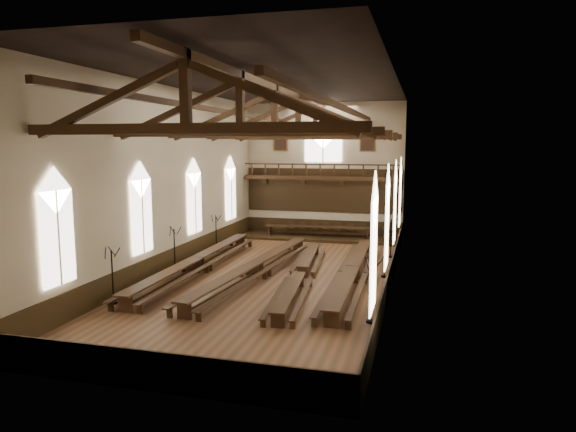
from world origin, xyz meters
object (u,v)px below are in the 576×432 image
object	(u,v)px
refectory_row_d	(352,270)
candelabrum_left_mid	(175,258)
refectory_row_c	(300,273)
dais	(318,237)
refectory_row_b	(256,266)
candelabrum_right_mid	(385,263)
candelabrum_right_far	(391,245)
candelabrum_left_far	(216,240)
candelabrum_right_near	(371,303)
refectory_row_a	(197,261)
high_table	(318,228)
candelabrum_left_near	(113,287)

from	to	relation	value
refectory_row_d	candelabrum_left_mid	bearing A→B (deg)	-175.67
refectory_row_c	dais	distance (m)	12.16
refectory_row_b	dais	world-z (taller)	refectory_row_b
candelabrum_right_mid	refectory_row_c	bearing A→B (deg)	-152.69
refectory_row_b	candelabrum_right_far	xyz separation A→B (m)	(6.56, 6.59, 0.18)
refectory_row_d	candelabrum_left_far	xyz separation A→B (m)	(-9.57, 5.05, 0.16)
candelabrum_left_far	refectory_row_d	bearing A→B (deg)	-27.81
dais	refectory_row_c	bearing A→B (deg)	-82.78
candelabrum_right_mid	candelabrum_right_near	bearing A→B (deg)	-90.00
refectory_row_a	candelabrum_left_mid	bearing A→B (deg)	-156.40
candelabrum_left_mid	candelabrum_right_near	distance (m)	12.30
high_table	candelabrum_right_mid	size ratio (longest dim) A/B	3.15
candelabrum_left_mid	candelabrum_right_far	xyz separation A→B (m)	(11.10, 6.82, -0.01)
candelabrum_left_near	candelabrum_right_mid	world-z (taller)	candelabrum_left_near
refectory_row_c	candelabrum_right_far	size ratio (longest dim) A/B	5.54
candelabrum_right_far	refectory_row_d	bearing A→B (deg)	-104.13
candelabrum_right_mid	candelabrum_right_far	distance (m)	4.95
dais	refectory_row_d	bearing A→B (deg)	-69.95
candelabrum_right_far	candelabrum_right_mid	bearing A→B (deg)	-90.00
candelabrum_right_mid	candelabrum_left_mid	bearing A→B (deg)	-170.46
refectory_row_b	candelabrum_left_far	xyz separation A→B (m)	(-4.54, 5.54, 0.15)
refectory_row_b	candelabrum_right_mid	distance (m)	6.76
refectory_row_a	refectory_row_d	xyz separation A→B (m)	(8.49, 0.26, -0.02)
candelabrum_right_near	candelabrum_right_mid	distance (m)	7.17
candelabrum_right_mid	candelabrum_right_far	xyz separation A→B (m)	(0.00, 4.95, 0.00)
candelabrum_left_mid	high_table	bearing A→B (deg)	64.99
dais	candelabrum_right_near	bearing A→B (deg)	-71.94
candelabrum_left_near	candelabrum_left_far	distance (m)	11.52
refectory_row_d	candelabrum_right_far	distance (m)	6.29
refectory_row_c	candelabrum_left_near	world-z (taller)	candelabrum_left_near
candelabrum_right_near	candelabrum_right_far	xyz separation A→B (m)	(0.00, 12.12, -0.05)
candelabrum_left_far	candelabrum_right_mid	size ratio (longest dim) A/B	0.96
candelabrum_left_far	candelabrum_right_near	size ratio (longest dim) A/B	0.90
candelabrum_left_mid	candelabrum_right_mid	xyz separation A→B (m)	(11.10, 1.87, -0.01)
candelabrum_left_far	candelabrum_right_mid	xyz separation A→B (m)	(11.10, -3.91, 0.03)
high_table	refectory_row_a	bearing A→B (deg)	-111.37
refectory_row_c	refectory_row_d	xyz separation A→B (m)	(2.52, 0.95, 0.07)
candelabrum_left_near	dais	bearing A→B (deg)	72.58
refectory_row_a	candelabrum_left_mid	xyz separation A→B (m)	(-1.07, -0.47, 0.18)
refectory_row_d	candelabrum_right_mid	world-z (taller)	candelabrum_right_mid
refectory_row_c	candelabrum_right_near	bearing A→B (deg)	-51.35
refectory_row_b	high_table	world-z (taller)	high_table
refectory_row_b	dais	xyz separation A→B (m)	(0.97, 11.60, -0.48)
dais	candelabrum_right_near	xyz separation A→B (m)	(5.58, -17.13, 0.71)
refectory_row_d	dais	size ratio (longest dim) A/B	1.29
refectory_row_c	candelabrum_left_mid	world-z (taller)	candelabrum_left_mid
refectory_row_d	candelabrum_left_far	world-z (taller)	candelabrum_left_far
candelabrum_right_mid	refectory_row_a	bearing A→B (deg)	-172.07
dais	refectory_row_a	bearing A→B (deg)	-111.37
refectory_row_d	refectory_row_a	bearing A→B (deg)	-178.27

